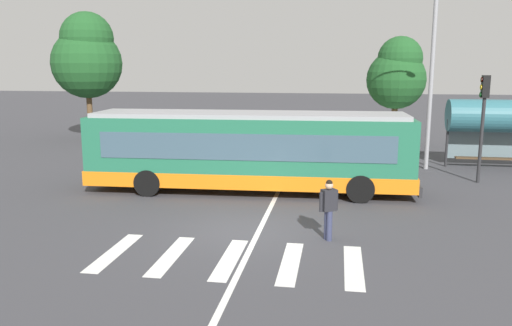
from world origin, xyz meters
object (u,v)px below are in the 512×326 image
at_px(parked_car_charcoal, 258,132).
at_px(bus_stop_shelter, 496,117).
at_px(city_transit_bus, 249,151).
at_px(background_tree_left, 87,56).
at_px(parked_car_teal, 216,131).
at_px(parked_car_champagne, 346,135).
at_px(background_tree_right, 397,74).
at_px(twin_arm_street_lamp, 433,51).
at_px(parked_car_silver, 303,134).
at_px(parked_car_white, 394,135).
at_px(traffic_light_far_corner, 483,111).
at_px(pedestrian_crossing_street, 329,206).

bearing_deg(parked_car_charcoal, bus_stop_shelter, -24.96).
height_order(city_transit_bus, background_tree_left, background_tree_left).
xyz_separation_m(parked_car_teal, parked_car_champagne, (8.06, -0.60, 0.00)).
xyz_separation_m(parked_car_charcoal, background_tree_right, (8.29, 0.51, 3.58)).
height_order(parked_car_teal, twin_arm_street_lamp, twin_arm_street_lamp).
bearing_deg(twin_arm_street_lamp, bus_stop_shelter, 14.33).
relative_size(parked_car_silver, parked_car_champagne, 0.97).
distance_m(parked_car_silver, parked_car_white, 5.38).
bearing_deg(city_transit_bus, background_tree_left, 135.60).
relative_size(city_transit_bus, parked_car_teal, 2.78).
bearing_deg(traffic_light_far_corner, city_transit_bus, -161.79).
distance_m(parked_car_silver, bus_stop_shelter, 10.80).
bearing_deg(bus_stop_shelter, city_transit_bus, -148.66).
xyz_separation_m(parked_car_champagne, background_tree_left, (-16.72, 1.07, 4.66)).
bearing_deg(background_tree_right, city_transit_bus, -117.83).
bearing_deg(background_tree_left, parked_car_silver, -4.32).
relative_size(pedestrian_crossing_street, parked_car_champagne, 0.37).
bearing_deg(city_transit_bus, pedestrian_crossing_street, -59.00).
bearing_deg(parked_car_charcoal, background_tree_left, 177.80).
height_order(pedestrian_crossing_street, bus_stop_shelter, bus_stop_shelter).
height_order(parked_car_champagne, background_tree_left, background_tree_left).
relative_size(parked_car_white, bus_stop_shelter, 1.03).
xyz_separation_m(parked_car_teal, twin_arm_street_lamp, (11.73, -6.48, 4.68)).
bearing_deg(parked_car_champagne, background_tree_left, 176.35).
xyz_separation_m(parked_car_charcoal, background_tree_left, (-11.33, 0.43, 4.66)).
bearing_deg(parked_car_white, parked_car_champagne, -168.82).
relative_size(parked_car_teal, bus_stop_shelter, 1.02).
xyz_separation_m(pedestrian_crossing_street, bus_stop_shelter, (7.55, 11.72, 1.45)).
xyz_separation_m(city_transit_bus, background_tree_right, (6.71, 12.72, 2.76)).
distance_m(parked_car_champagne, traffic_light_far_corner, 10.33).
bearing_deg(city_transit_bus, background_tree_right, 62.17).
relative_size(city_transit_bus, bus_stop_shelter, 2.83).
relative_size(pedestrian_crossing_street, parked_car_charcoal, 0.37).
bearing_deg(parked_car_teal, parked_car_silver, -6.21).
bearing_deg(parked_car_charcoal, parked_car_champagne, -6.70).
bearing_deg(bus_stop_shelter, pedestrian_crossing_street, -122.78).
height_order(city_transit_bus, pedestrian_crossing_street, city_transit_bus).
relative_size(parked_car_charcoal, parked_car_silver, 1.03).
bearing_deg(parked_car_silver, parked_car_teal, 173.79).
bearing_deg(pedestrian_crossing_street, parked_car_silver, 96.29).
bearing_deg(parked_car_champagne, twin_arm_street_lamp, -58.04).
relative_size(traffic_light_far_corner, bus_stop_shelter, 1.00).
height_order(parked_car_silver, bus_stop_shelter, bus_stop_shelter).
relative_size(parked_car_silver, twin_arm_street_lamp, 0.51).
relative_size(parked_car_charcoal, parked_car_champagne, 1.00).
relative_size(pedestrian_crossing_street, twin_arm_street_lamp, 0.20).
relative_size(parked_car_silver, parked_car_white, 0.99).
bearing_deg(background_tree_left, city_transit_bus, -44.40).
xyz_separation_m(traffic_light_far_corner, bus_stop_shelter, (1.53, 3.49, -0.57)).
xyz_separation_m(twin_arm_street_lamp, background_tree_left, (-20.39, 6.95, -0.02)).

